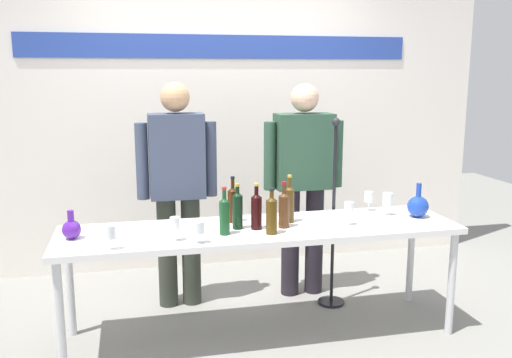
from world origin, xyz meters
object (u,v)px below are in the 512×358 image
Objects in this scene: wine_bottle_3 at (238,209)px; wine_glass_left_2 at (175,224)px; decanter_blue_right at (418,206)px; wine_bottle_0 at (284,208)px; presenter_right at (303,176)px; wine_bottle_6 at (289,203)px; decanter_blue_left at (72,229)px; wine_bottle_2 at (256,210)px; microphone_stand at (333,245)px; wine_glass_right_2 at (369,197)px; display_table at (261,235)px; wine_bottle_4 at (224,215)px; wine_glass_left_1 at (111,233)px; wine_glass_right_0 at (388,200)px; wine_glass_right_1 at (349,209)px; wine_bottle_5 at (272,214)px; wine_bottle_1 at (233,203)px; wine_glass_left_0 at (199,228)px; presenter_left at (177,182)px.

wine_glass_left_2 is at bearing -157.67° from wine_bottle_3.
wine_bottle_0 is at bearing -177.43° from decanter_blue_right.
presenter_right reaches higher than wine_bottle_6.
decanter_blue_left is 0.59× the size of wine_bottle_2.
microphone_stand is at bearing 11.23° from decanter_blue_left.
wine_bottle_0 is 2.14× the size of wine_glass_right_2.
display_table is 0.19m from wine_bottle_2.
wine_glass_left_2 is 0.10× the size of microphone_stand.
wine_glass_left_2 is at bearing -168.35° from wine_bottle_4.
decanter_blue_left is 0.36m from wine_glass_left_1.
wine_glass_right_0 is 0.11× the size of microphone_stand.
wine_glass_left_1 is 1.01× the size of wine_glass_right_2.
wine_glass_right_2 is (1.79, 0.50, 0.00)m from wine_glass_left_1.
wine_bottle_4 reaches higher than decanter_blue_left.
wine_bottle_4 reaches higher than wine_glass_right_0.
wine_bottle_3 is at bearing 45.63° from wine_bottle_4.
display_table is 0.33m from wine_bottle_4.
presenter_right reaches higher than wine_glass_right_1.
presenter_right is 1.67m from wine_glass_left_1.
wine_glass_right_1 is at bearing -4.94° from wine_bottle_2.
display_table is 17.70× the size of wine_glass_left_2.
wine_bottle_5 is 0.97m from wine_glass_left_1.
wine_bottle_1 is 1.09m from wine_glass_right_0.
wine_bottle_1 reaches higher than wine_glass_left_0.
presenter_right is 12.49× the size of wine_glass_left_0.
wine_bottle_6 reaches higher than wine_bottle_1.
presenter_left is at bearing 62.78° from wine_glass_left_1.
wine_bottle_6 is at bearing -116.33° from presenter_right.
wine_bottle_4 is at bearing -169.69° from wine_bottle_0.
display_table is at bearing 15.41° from wine_glass_left_1.
wine_bottle_6 reaches higher than wine_glass_left_0.
wine_glass_left_1 is (-1.42, -0.88, -0.10)m from presenter_right.
wine_bottle_5 is 0.94m from wine_glass_right_0.
wine_glass_right_2 reaches higher than wine_glass_left_0.
presenter_right reaches higher than decanter_blue_left.
wine_bottle_3 is 0.91× the size of wine_bottle_6.
wine_glass_left_1 is at bearing -179.40° from wine_glass_left_0.
decanter_blue_right reaches higher than wine_glass_right_2.
wine_glass_right_0 is at bearing 14.16° from wine_glass_left_0.
wine_bottle_0 is 0.41m from wine_bottle_4.
presenter_left is 11.69× the size of wine_glass_left_1.
decanter_blue_left is 1.12× the size of wine_glass_right_1.
decanter_blue_left is at bearing 177.90° from wine_bottle_2.
wine_bottle_1 reaches higher than wine_glass_left_2.
decanter_blue_left is 0.78m from wine_glass_left_0.
decanter_blue_left is 0.57× the size of wine_bottle_1.
wine_glass_left_1 is (-0.93, -0.26, 0.16)m from display_table.
wine_bottle_0 is 0.72m from wine_glass_left_2.
microphone_stand is at bearing 143.14° from decanter_blue_right.
wine_bottle_6 is 2.43× the size of wine_glass_left_0.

